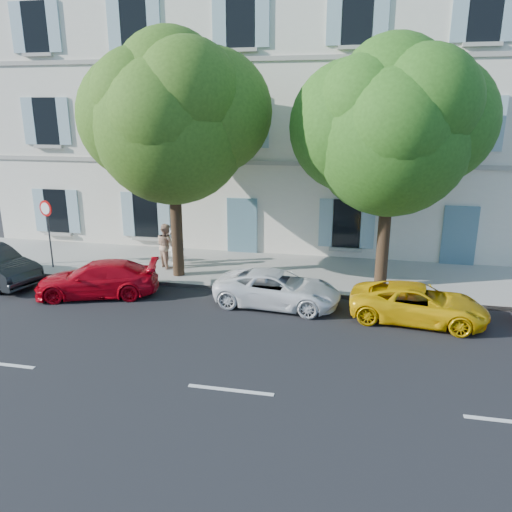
% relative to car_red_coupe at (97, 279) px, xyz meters
% --- Properties ---
extents(ground, '(90.00, 90.00, 0.00)m').
position_rel_car_red_coupe_xyz_m(ground, '(5.92, -0.91, -0.59)').
color(ground, black).
extents(sidewalk, '(36.00, 4.50, 0.15)m').
position_rel_car_red_coupe_xyz_m(sidewalk, '(5.92, 3.54, -0.51)').
color(sidewalk, '#A09E96').
rests_on(sidewalk, ground).
extents(kerb, '(36.00, 0.16, 0.16)m').
position_rel_car_red_coupe_xyz_m(kerb, '(5.92, 1.37, -0.51)').
color(kerb, '#9E998E').
rests_on(kerb, ground).
extents(building, '(28.00, 7.00, 12.00)m').
position_rel_car_red_coupe_xyz_m(building, '(5.92, 9.29, 5.41)').
color(building, silver).
rests_on(building, ground).
extents(car_red_coupe, '(4.36, 2.74, 1.18)m').
position_rel_car_red_coupe_xyz_m(car_red_coupe, '(0.00, 0.00, 0.00)').
color(car_red_coupe, '#B80513').
rests_on(car_red_coupe, ground).
extents(car_white_coupe, '(4.18, 2.18, 1.12)m').
position_rel_car_red_coupe_xyz_m(car_white_coupe, '(6.14, 0.37, -0.03)').
color(car_white_coupe, white).
rests_on(car_white_coupe, ground).
extents(car_yellow_supercar, '(4.17, 2.26, 1.11)m').
position_rel_car_red_coupe_xyz_m(car_yellow_supercar, '(10.46, -0.03, -0.03)').
color(car_yellow_supercar, '#F1BA0A').
rests_on(car_yellow_supercar, ground).
extents(tree_left, '(5.41, 5.41, 8.38)m').
position_rel_car_red_coupe_xyz_m(tree_left, '(2.08, 2.22, 4.95)').
color(tree_left, '#3A2819').
rests_on(tree_left, sidewalk).
extents(tree_right, '(5.18, 5.18, 7.98)m').
position_rel_car_red_coupe_xyz_m(tree_right, '(9.45, 2.45, 4.68)').
color(tree_right, '#3A2819').
rests_on(tree_right, sidewalk).
extents(road_sign, '(0.60, 0.20, 2.65)m').
position_rel_car_red_coupe_xyz_m(road_sign, '(-3.09, 2.09, 1.47)').
color(road_sign, '#383A3D').
rests_on(road_sign, sidewalk).
extents(pedestrian_a, '(0.76, 0.66, 1.75)m').
position_rel_car_red_coupe_xyz_m(pedestrian_a, '(1.53, 3.54, 0.43)').
color(pedestrian_a, silver).
rests_on(pedestrian_a, sidewalk).
extents(pedestrian_b, '(1.07, 1.06, 1.74)m').
position_rel_car_red_coupe_xyz_m(pedestrian_b, '(1.31, 3.05, 0.43)').
color(pedestrian_b, tan).
rests_on(pedestrian_b, sidewalk).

